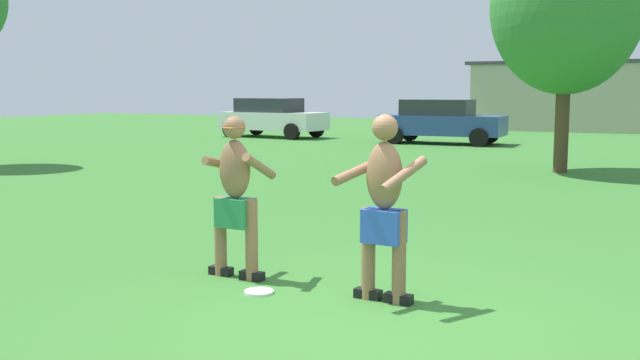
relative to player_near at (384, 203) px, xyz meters
The scene contains 8 objects.
ground_plane 1.08m from the player_near, 80.90° to the right, with size 80.00×80.00×0.00m, color #38752D.
player_near is the anchor object (origin of this frame).
player_in_green 1.70m from the player_near, behind, with size 0.67×0.61×1.70m.
frisbee 1.51m from the player_near, 166.36° to the right, with size 0.29×0.29×0.03m, color white.
car_blue_near_post 20.00m from the player_near, 105.64° to the left, with size 4.35×2.13×1.58m.
car_white_far_end 23.34m from the player_near, 122.71° to the left, with size 4.43×2.32×1.58m.
outbuilding_behind_lot 30.56m from the player_near, 90.34° to the left, with size 13.86×4.28×3.24m.
tree_left_field 12.09m from the player_near, 90.78° to the left, with size 3.47×3.47×5.92m.
Camera 1 is at (2.34, -5.62, 1.96)m, focal length 41.16 mm.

